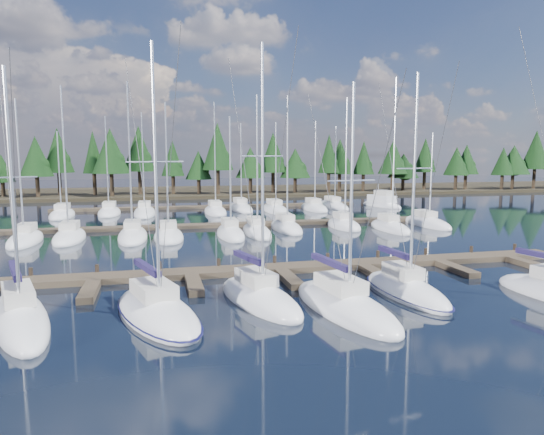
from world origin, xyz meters
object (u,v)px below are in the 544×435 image
object	(u,v)px
front_sailboat_3	(344,306)
motor_yacht_right	(382,203)
front_sailboat_0	(20,317)
front_sailboat_4	(406,290)
front_sailboat_1	(157,312)
front_sailboat_2	(259,297)
main_dock	(280,271)

from	to	relation	value
front_sailboat_3	motor_yacht_right	distance (m)	53.51
front_sailboat_0	front_sailboat_4	size ratio (longest dim) A/B	0.96
front_sailboat_0	front_sailboat_1	bearing A→B (deg)	-6.21
front_sailboat_4	motor_yacht_right	size ratio (longest dim) A/B	1.49
front_sailboat_1	front_sailboat_4	distance (m)	13.98
front_sailboat_3	front_sailboat_2	bearing A→B (deg)	148.90
front_sailboat_0	motor_yacht_right	size ratio (longest dim) A/B	1.43
main_dock	front_sailboat_4	bearing A→B (deg)	-49.20
front_sailboat_3	front_sailboat_4	distance (m)	4.89
front_sailboat_0	main_dock	bearing A→B (deg)	24.40
front_sailboat_3	front_sailboat_4	xyz separation A→B (m)	(4.53, 1.84, 0.02)
front_sailboat_0	front_sailboat_4	world-z (taller)	front_sailboat_4
front_sailboat_4	front_sailboat_1	bearing A→B (deg)	-177.28
front_sailboat_0	front_sailboat_1	distance (m)	6.42
front_sailboat_0	front_sailboat_3	world-z (taller)	front_sailboat_0
main_dock	front_sailboat_4	distance (m)	8.79
front_sailboat_1	front_sailboat_3	xyz separation A→B (m)	(9.43, -1.18, -0.01)
front_sailboat_2	motor_yacht_right	size ratio (longest dim) A/B	1.63
front_sailboat_1	motor_yacht_right	xyz separation A→B (m)	(34.70, 45.99, 0.19)
front_sailboat_0	front_sailboat_2	world-z (taller)	front_sailboat_2
front_sailboat_2	front_sailboat_3	xyz separation A→B (m)	(3.98, -2.40, -0.03)
front_sailboat_0	front_sailboat_3	distance (m)	15.93
main_dock	front_sailboat_1	xyz separation A→B (m)	(-8.22, -7.32, 0.07)
main_dock	motor_yacht_right	size ratio (longest dim) A/B	4.95
main_dock	front_sailboat_4	world-z (taller)	front_sailboat_4
front_sailboat_1	motor_yacht_right	world-z (taller)	front_sailboat_1
front_sailboat_0	motor_yacht_right	distance (m)	61.15
front_sailboat_2	front_sailboat_4	bearing A→B (deg)	-3.79
main_dock	front_sailboat_4	size ratio (longest dim) A/B	3.33
front_sailboat_4	motor_yacht_right	xyz separation A→B (m)	(20.74, 45.33, 0.18)
front_sailboat_0	front_sailboat_4	bearing A→B (deg)	-0.09
motor_yacht_right	front_sailboat_1	bearing A→B (deg)	-127.04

